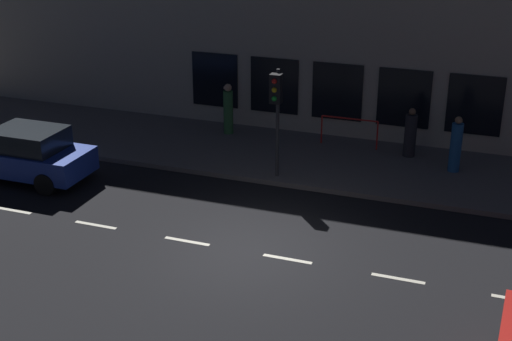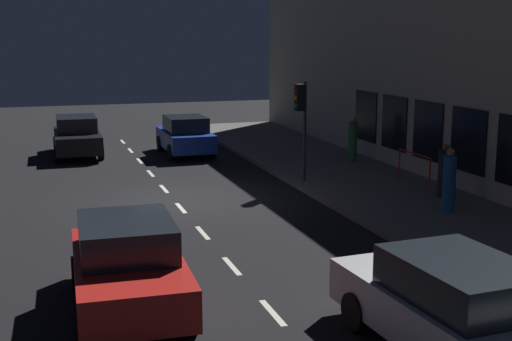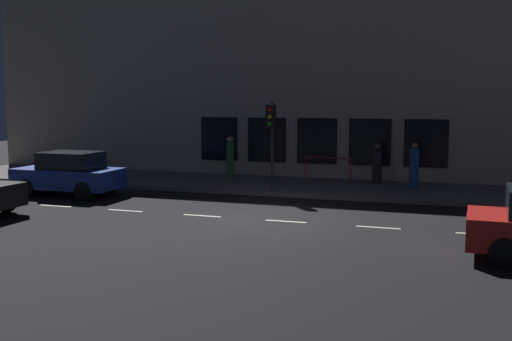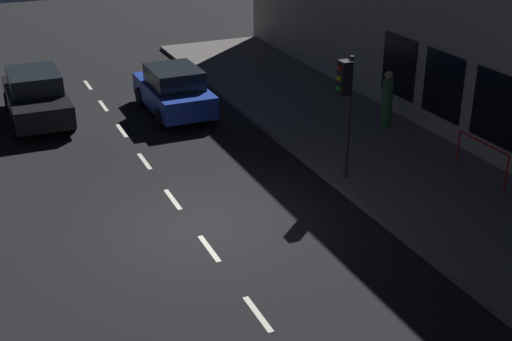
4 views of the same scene
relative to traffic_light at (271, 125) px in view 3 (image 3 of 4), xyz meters
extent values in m
plane|color=black|center=(-4.29, -0.75, -2.53)|extent=(60.00, 60.00, 0.00)
cube|color=#5B5654|center=(1.96, -0.75, -2.46)|extent=(4.50, 32.00, 0.15)
cube|color=#B2A893|center=(4.51, -0.75, 1.61)|extent=(0.60, 32.00, 8.29)
cube|color=black|center=(4.18, -5.18, -0.82)|extent=(0.04, 1.71, 1.92)
cube|color=black|center=(4.18, -2.97, -0.82)|extent=(0.04, 1.71, 1.92)
cube|color=black|center=(4.18, -0.75, -0.82)|extent=(0.04, 1.71, 1.92)
cube|color=black|center=(4.18, 1.47, -0.82)|extent=(0.04, 1.71, 1.92)
cube|color=black|center=(4.18, 3.68, -0.82)|extent=(0.04, 1.71, 1.92)
cube|color=beige|center=(-4.29, -6.95, -2.53)|extent=(0.12, 1.20, 0.01)
cube|color=beige|center=(-4.29, -4.35, -2.53)|extent=(0.12, 1.20, 0.01)
cube|color=beige|center=(-4.29, -1.75, -2.53)|extent=(0.12, 1.20, 0.01)
cube|color=beige|center=(-4.29, 0.85, -2.53)|extent=(0.12, 1.20, 0.01)
cube|color=beige|center=(-4.29, 3.45, -2.53)|extent=(0.12, 1.20, 0.01)
cube|color=beige|center=(-4.29, 6.05, -2.53)|extent=(0.12, 1.20, 0.01)
cylinder|color=#2D2D30|center=(0.14, 0.00, -0.77)|extent=(0.10, 0.10, 3.22)
cube|color=black|center=(-0.04, 0.00, 0.32)|extent=(0.26, 0.32, 0.84)
sphere|color=red|center=(-0.18, 0.00, 0.57)|extent=(0.15, 0.15, 0.15)
sphere|color=gold|center=(-0.18, 0.00, 0.32)|extent=(0.15, 0.15, 0.15)
sphere|color=green|center=(-0.18, 0.00, 0.07)|extent=(0.15, 0.15, 0.15)
cylinder|color=black|center=(-5.74, -7.35, -2.21)|extent=(0.24, 0.65, 0.64)
cylinder|color=black|center=(-7.45, -7.29, -2.21)|extent=(0.24, 0.65, 0.64)
cube|color=#1E389E|center=(-2.28, 6.98, -1.90)|extent=(1.75, 3.81, 0.70)
cube|color=black|center=(-2.28, 6.83, -1.25)|extent=(1.54, 1.98, 0.60)
cylinder|color=black|center=(-3.09, 8.16, -2.21)|extent=(0.22, 0.64, 0.64)
cylinder|color=black|center=(-1.47, 8.16, -2.21)|extent=(0.22, 0.64, 0.64)
cylinder|color=black|center=(-3.09, 5.80, -2.21)|extent=(0.22, 0.64, 0.64)
cylinder|color=black|center=(-1.46, 5.80, -2.21)|extent=(0.22, 0.64, 0.64)
cylinder|color=black|center=(-5.69, 6.78, -2.21)|extent=(0.23, 0.64, 0.64)
cylinder|color=#1E5189|center=(2.32, -4.86, -1.64)|extent=(0.48, 0.48, 1.49)
sphere|color=#936B4C|center=(2.32, -4.86, -0.78)|extent=(0.22, 0.22, 0.22)
cube|color=#936B4C|center=(2.26, -4.94, -0.78)|extent=(0.07, 0.07, 0.06)
cylinder|color=#232328|center=(3.13, -3.40, -1.71)|extent=(0.52, 0.52, 1.36)
sphere|color=brown|center=(3.13, -3.40, -0.92)|extent=(0.21, 0.21, 0.21)
cube|color=brown|center=(3.08, -3.49, -0.92)|extent=(0.07, 0.06, 0.06)
cylinder|color=#336B38|center=(3.21, 2.79, -1.64)|extent=(0.45, 0.45, 1.49)
sphere|color=tan|center=(3.21, 2.79, -0.77)|extent=(0.25, 0.25, 0.25)
cube|color=tan|center=(3.15, 2.89, -0.77)|extent=(0.08, 0.08, 0.07)
cylinder|color=red|center=(3.33, -2.33, -1.91)|extent=(0.05, 0.05, 0.95)
cylinder|color=red|center=(3.33, -0.48, -1.91)|extent=(0.05, 0.05, 0.95)
cylinder|color=red|center=(3.33, -1.41, -1.43)|extent=(0.05, 1.85, 0.05)
camera|label=1|loc=(-18.48, -6.15, 5.76)|focal=50.39mm
camera|label=2|loc=(-8.03, -20.15, 2.21)|focal=47.97mm
camera|label=3|loc=(-20.36, -6.19, 0.94)|focal=41.73mm
camera|label=4|loc=(-8.66, -14.15, 5.23)|focal=48.94mm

